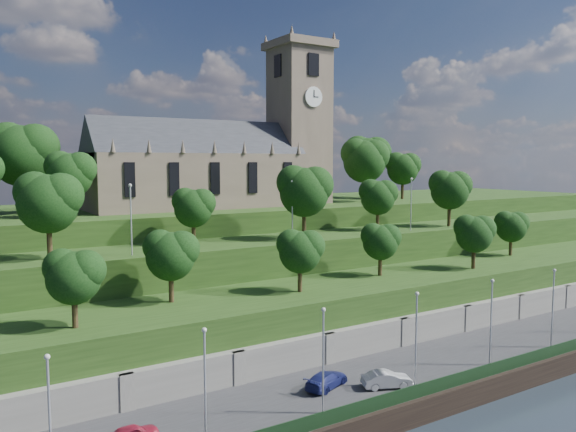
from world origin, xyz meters
TOP-DOWN VIEW (x-y plane):
  - ground at (0.00, 0.00)m, footprint 320.00×320.00m
  - promenade at (0.00, 6.00)m, footprint 160.00×12.00m
  - quay_wall at (0.00, -0.05)m, footprint 160.00×0.50m
  - fence at (0.00, 0.60)m, footprint 160.00×0.10m
  - retaining_wall at (0.00, 11.97)m, footprint 160.00×2.10m
  - embankment_lower at (0.00, 18.00)m, footprint 160.00×12.00m
  - embankment_upper at (0.00, 29.00)m, footprint 160.00×10.00m
  - hilltop at (0.00, 50.00)m, footprint 160.00×32.00m
  - church at (0.79, 45.98)m, footprint 38.60×12.35m
  - trees_lower at (1.71, 18.00)m, footprint 67.14×8.78m
  - trees_upper at (1.41, 27.85)m, footprint 63.12×8.42m
  - trees_hilltop at (4.08, 45.68)m, footprint 74.95×16.64m
  - lamp_posts_promenade at (-2.00, 2.50)m, footprint 60.36×0.36m
  - lamp_posts_upper at (0.00, 26.00)m, footprint 40.36×0.36m
  - car_middle at (-4.27, 3.65)m, footprint 4.67×3.10m
  - car_right at (-8.75, 6.50)m, footprint 5.23×3.58m

SIDE VIEW (x-z plane):
  - ground at x=0.00m, z-range 0.00..0.00m
  - promenade at x=0.00m, z-range 0.00..2.00m
  - quay_wall at x=0.00m, z-range 0.00..2.20m
  - retaining_wall at x=0.00m, z-range 0.00..5.00m
  - fence at x=0.00m, z-range 2.00..3.20m
  - car_right at x=-8.75m, z-range 2.00..3.41m
  - car_middle at x=-4.27m, z-range 2.00..3.46m
  - embankment_lower at x=0.00m, z-range 0.00..8.00m
  - embankment_upper at x=0.00m, z-range 0.00..12.00m
  - lamp_posts_promenade at x=-2.00m, z-range 2.62..11.17m
  - hilltop at x=0.00m, z-range 0.00..15.00m
  - trees_lower at x=1.71m, z-range 9.02..16.24m
  - lamp_posts_upper at x=0.00m, z-range 12.60..20.16m
  - trees_upper at x=1.41m, z-range 13.10..22.50m
  - trees_hilltop at x=4.08m, z-range 16.28..28.21m
  - church at x=0.79m, z-range 8.72..36.32m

